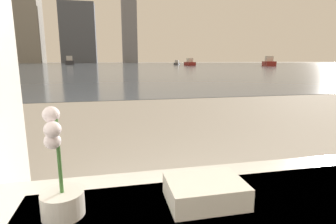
% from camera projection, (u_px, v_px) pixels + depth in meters
% --- Properties ---
extents(potted_orchid, '(0.14, 0.14, 0.36)m').
position_uv_depth(potted_orchid, '(61.00, 188.00, 0.84)').
color(potted_orchid, silver).
rests_on(potted_orchid, bathtub).
extents(towel_stack, '(0.27, 0.20, 0.08)m').
position_uv_depth(towel_stack, '(205.00, 191.00, 0.93)').
color(towel_stack, silver).
rests_on(towel_stack, bathtub).
extents(harbor_water, '(180.00, 110.00, 0.01)m').
position_uv_depth(harbor_water, '(113.00, 65.00, 59.79)').
color(harbor_water, slate).
rests_on(harbor_water, ground_plane).
extents(harbor_boat_0, '(3.35, 5.14, 1.82)m').
position_uv_depth(harbor_boat_0, '(269.00, 63.00, 49.14)').
color(harbor_boat_0, maroon).
rests_on(harbor_boat_0, harbor_water).
extents(harbor_boat_1, '(2.15, 3.11, 1.11)m').
position_uv_depth(harbor_boat_1, '(177.00, 63.00, 61.06)').
color(harbor_boat_1, '#4C4C51').
rests_on(harbor_boat_1, harbor_water).
extents(harbor_boat_2, '(1.40, 3.97, 1.49)m').
position_uv_depth(harbor_boat_2, '(190.00, 63.00, 53.82)').
color(harbor_boat_2, maroon).
rests_on(harbor_boat_2, harbor_water).
extents(harbor_boat_5, '(2.75, 5.83, 2.10)m').
position_uv_depth(harbor_boat_5, '(70.00, 62.00, 64.04)').
color(harbor_boat_5, '#2D2D33').
rests_on(harbor_boat_5, harbor_water).
extents(skyline_tower_1, '(11.42, 9.63, 33.41)m').
position_uv_depth(skyline_tower_1, '(25.00, 20.00, 103.46)').
color(skyline_tower_1, gray).
rests_on(skyline_tower_1, ground_plane).
extents(skyline_tower_2, '(13.89, 8.09, 24.07)m').
position_uv_depth(skyline_tower_2, '(78.00, 33.00, 108.45)').
color(skyline_tower_2, '#4C515B').
rests_on(skyline_tower_2, ground_plane).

